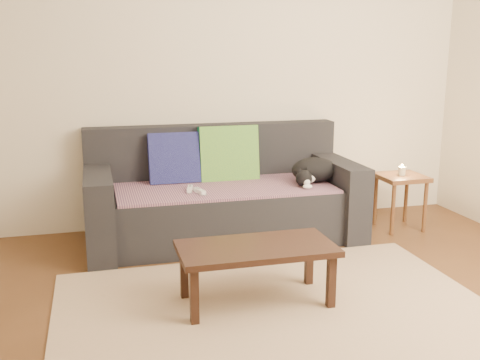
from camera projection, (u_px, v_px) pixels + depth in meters
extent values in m
plane|color=brown|center=(287.00, 327.00, 3.05)|extent=(4.50, 4.50, 0.00)
cube|color=beige|center=(210.00, 71.00, 4.64)|extent=(4.50, 0.04, 2.60)
cube|color=#232328|center=(224.00, 214.00, 4.41)|extent=(1.70, 0.78, 0.42)
cube|color=#232328|center=(213.00, 151.00, 4.69)|extent=(2.10, 0.18, 0.45)
cube|color=#232328|center=(99.00, 212.00, 4.16)|extent=(0.20, 0.90, 0.60)
cube|color=#232328|center=(336.00, 195.00, 4.63)|extent=(0.20, 0.90, 0.60)
cube|color=#44294D|center=(225.00, 188.00, 4.34)|extent=(1.66, 0.74, 0.02)
cube|color=#11114A|center=(174.00, 158.00, 4.46)|extent=(0.40, 0.19, 0.41)
cube|color=#0E5D3F|center=(229.00, 156.00, 4.57)|extent=(0.48, 0.19, 0.50)
ellipsoid|color=black|center=(314.00, 170.00, 4.47)|extent=(0.42, 0.34, 0.20)
sphere|color=black|center=(304.00, 178.00, 4.31)|extent=(0.15, 0.15, 0.13)
sphere|color=white|center=(307.00, 182.00, 4.27)|extent=(0.06, 0.06, 0.05)
ellipsoid|color=black|center=(336.00, 178.00, 4.46)|extent=(0.16, 0.08, 0.04)
cube|color=white|center=(200.00, 191.00, 4.13)|extent=(0.07, 0.15, 0.03)
cube|color=white|center=(190.00, 189.00, 4.20)|extent=(0.07, 0.15, 0.03)
cube|color=brown|center=(401.00, 177.00, 4.65)|extent=(0.37, 0.37, 0.04)
cylinder|color=brown|center=(393.00, 210.00, 4.53)|extent=(0.03, 0.03, 0.42)
cylinder|color=brown|center=(425.00, 207.00, 4.60)|extent=(0.03, 0.03, 0.42)
cylinder|color=brown|center=(375.00, 201.00, 4.80)|extent=(0.03, 0.03, 0.42)
cylinder|color=brown|center=(406.00, 198.00, 4.88)|extent=(0.03, 0.03, 0.42)
cylinder|color=beige|center=(402.00, 171.00, 4.64)|extent=(0.06, 0.06, 0.07)
sphere|color=#FFBF59|center=(402.00, 166.00, 4.63)|extent=(0.02, 0.02, 0.02)
cube|color=tan|center=(278.00, 314.00, 3.19)|extent=(2.50, 1.80, 0.01)
cube|color=black|center=(256.00, 248.00, 3.26)|extent=(0.91, 0.45, 0.04)
cube|color=black|center=(194.00, 297.00, 3.03)|extent=(0.05, 0.05, 0.33)
cube|color=black|center=(331.00, 282.00, 3.23)|extent=(0.05, 0.05, 0.33)
cube|color=black|center=(184.00, 273.00, 3.36)|extent=(0.05, 0.05, 0.33)
cube|color=black|center=(309.00, 261.00, 3.56)|extent=(0.05, 0.05, 0.33)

